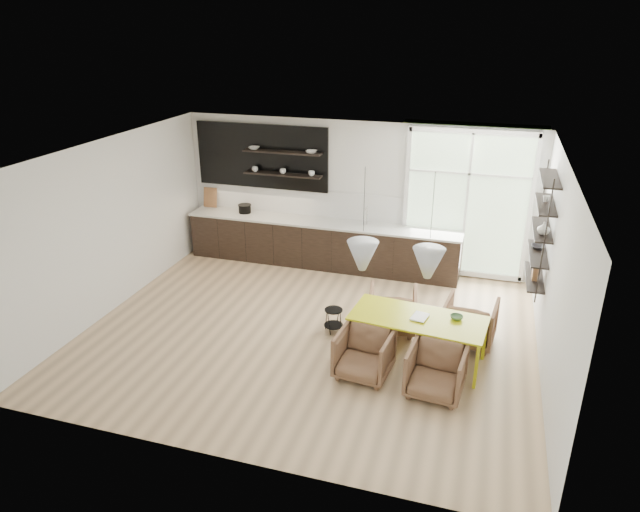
{
  "coord_description": "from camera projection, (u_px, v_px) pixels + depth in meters",
  "views": [
    {
      "loc": [
        2.5,
        -7.61,
        4.67
      ],
      "look_at": [
        0.0,
        0.6,
        1.09
      ],
      "focal_mm": 32.0,
      "sensor_mm": 36.0,
      "label": 1
    }
  ],
  "objects": [
    {
      "name": "wire_stool",
      "position": [
        334.0,
        317.0,
        9.12
      ],
      "size": [
        0.31,
        0.31,
        0.39
      ],
      "rotation": [
        0.0,
        0.0,
        -0.28
      ],
      "color": "black",
      "rests_on": "ground"
    },
    {
      "name": "armchair_back_right",
      "position": [
        470.0,
        321.0,
        8.79
      ],
      "size": [
        0.84,
        0.86,
        0.71
      ],
      "primitive_type": "imported",
      "rotation": [
        0.0,
        0.0,
        3.03
      ],
      "color": "brown",
      "rests_on": "ground"
    },
    {
      "name": "armchair_front_right",
      "position": [
        436.0,
        371.0,
        7.57
      ],
      "size": [
        0.8,
        0.82,
        0.68
      ],
      "primitive_type": "imported",
      "rotation": [
        0.0,
        0.0,
        -0.1
      ],
      "color": "brown",
      "rests_on": "ground"
    },
    {
      "name": "armchair_front_left",
      "position": [
        364.0,
        354.0,
        7.96
      ],
      "size": [
        0.81,
        0.83,
        0.69
      ],
      "primitive_type": "imported",
      "rotation": [
        0.0,
        0.0,
        -0.1
      ],
      "color": "brown",
      "rests_on": "ground"
    },
    {
      "name": "room",
      "position": [
        362.0,
        228.0,
        9.44
      ],
      "size": [
        7.02,
        6.01,
        2.91
      ],
      "color": "#D4B084",
      "rests_on": "ground"
    },
    {
      "name": "dining_table",
      "position": [
        418.0,
        320.0,
        8.21
      ],
      "size": [
        2.0,
        1.06,
        0.7
      ],
      "rotation": [
        0.0,
        0.0,
        -0.11
      ],
      "color": "#C7CA10",
      "rests_on": "ground"
    },
    {
      "name": "table_book",
      "position": [
        413.0,
        315.0,
        8.22
      ],
      "size": [
        0.27,
        0.33,
        0.03
      ],
      "primitive_type": "imported",
      "rotation": [
        0.0,
        0.0,
        -0.2
      ],
      "color": "white",
      "rests_on": "dining_table"
    },
    {
      "name": "kitchen_run",
      "position": [
        317.0,
        237.0,
        11.52
      ],
      "size": [
        5.54,
        0.69,
        2.75
      ],
      "color": "black",
      "rests_on": "ground"
    },
    {
      "name": "armchair_back_left",
      "position": [
        392.0,
        309.0,
        9.16
      ],
      "size": [
        0.86,
        0.88,
        0.7
      ],
      "primitive_type": "imported",
      "rotation": [
        0.0,
        0.0,
        3.29
      ],
      "color": "brown",
      "rests_on": "ground"
    },
    {
      "name": "table_bowl",
      "position": [
        457.0,
        317.0,
        8.13
      ],
      "size": [
        0.2,
        0.2,
        0.06
      ],
      "primitive_type": "imported",
      "rotation": [
        0.0,
        0.0,
        -0.11
      ],
      "color": "#527B4D",
      "rests_on": "dining_table"
    },
    {
      "name": "right_shelving",
      "position": [
        541.0,
        233.0,
        8.68
      ],
      "size": [
        0.26,
        1.22,
        1.9
      ],
      "color": "black",
      "rests_on": "ground"
    }
  ]
}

